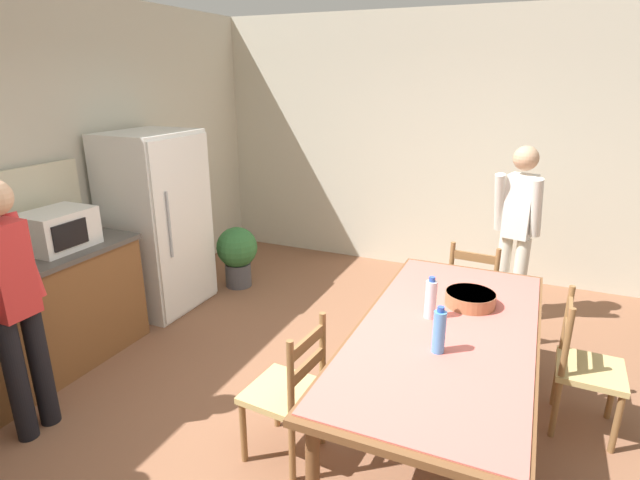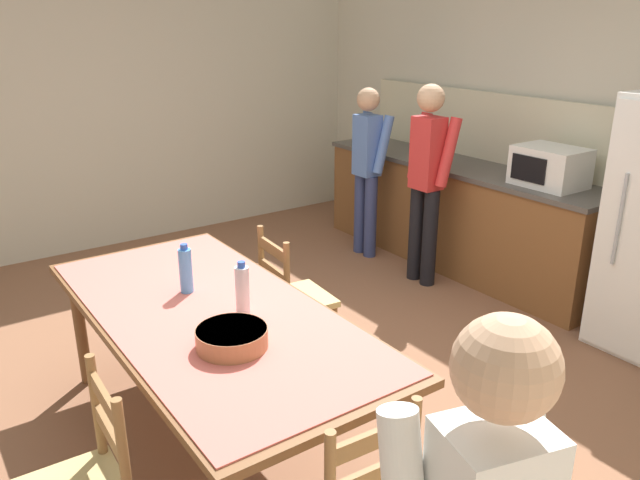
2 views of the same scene
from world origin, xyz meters
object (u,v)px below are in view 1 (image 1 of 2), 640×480
at_px(dining_table, 446,340).
at_px(chair_side_far_left, 288,392).
at_px(microwave, 58,230).
at_px(refrigerator, 157,222).
at_px(chair_head_end, 473,292).
at_px(bottle_off_centre, 431,299).
at_px(person_by_table, 517,226).
at_px(bottle_near_centre, 439,331).
at_px(serving_bowl, 470,298).
at_px(potted_plant, 237,253).
at_px(person_at_counter, 12,298).
at_px(chair_side_near_right, 584,367).

distance_m(dining_table, chair_side_far_left, 0.99).
height_order(microwave, dining_table, microwave).
distance_m(refrigerator, chair_head_end, 3.01).
bearing_deg(microwave, chair_side_far_left, -98.39).
xyz_separation_m(bottle_off_centre, person_by_table, (1.84, -0.40, 0.01)).
bearing_deg(bottle_near_centre, refrigerator, 68.45).
height_order(bottle_near_centre, chair_head_end, bottle_near_centre).
relative_size(refrigerator, bottle_off_centre, 6.41).
height_order(bottle_near_centre, person_by_table, person_by_table).
relative_size(serving_bowl, potted_plant, 0.48).
distance_m(refrigerator, person_at_counter, 1.91).
xyz_separation_m(bottle_near_centre, potted_plant, (1.85, 2.50, -0.53)).
bearing_deg(potted_plant, chair_side_near_right, -108.07).
distance_m(bottle_near_centre, serving_bowl, 0.67).
bearing_deg(potted_plant, microwave, 165.72).
relative_size(bottle_near_centre, chair_head_end, 0.30).
xyz_separation_m(microwave, person_at_counter, (-0.78, -0.52, -0.15)).
bearing_deg(bottle_near_centre, dining_table, -0.22).
xyz_separation_m(microwave, person_by_table, (2.14, -3.21, -0.17)).
distance_m(chair_side_far_left, person_at_counter, 1.76).
distance_m(microwave, person_by_table, 3.86).
height_order(person_at_counter, person_by_table, person_at_counter).
bearing_deg(bottle_off_centre, chair_head_end, -5.80).
xyz_separation_m(bottle_off_centre, person_at_counter, (-1.07, 2.30, 0.03)).
relative_size(dining_table, chair_side_near_right, 2.44).
xyz_separation_m(microwave, potted_plant, (1.76, -0.45, -0.70)).
xyz_separation_m(refrigerator, chair_side_near_right, (-0.38, -3.73, -0.42)).
relative_size(refrigerator, chair_head_end, 1.90).
relative_size(bottle_near_centre, person_by_table, 0.16).
bearing_deg(microwave, dining_table, -86.43).
relative_size(refrigerator, serving_bowl, 5.40).
bearing_deg(dining_table, chair_side_near_right, -58.36).
bearing_deg(bottle_near_centre, chair_head_end, -0.15).
relative_size(bottle_off_centre, serving_bowl, 0.84).
bearing_deg(chair_side_near_right, bottle_off_centre, 114.19).
distance_m(chair_side_far_left, chair_side_near_right, 1.90).
height_order(serving_bowl, potted_plant, serving_bowl).
height_order(bottle_off_centre, person_at_counter, person_at_counter).
distance_m(serving_bowl, person_by_table, 1.58).
bearing_deg(chair_head_end, bottle_near_centre, 93.51).
distance_m(person_by_table, potted_plant, 2.84).
bearing_deg(microwave, person_at_counter, -146.32).
height_order(serving_bowl, person_at_counter, person_at_counter).
bearing_deg(bottle_off_centre, serving_bowl, -36.70).
height_order(serving_bowl, chair_side_near_right, chair_side_near_right).
bearing_deg(bottle_off_centre, chair_side_far_left, 131.96).
bearing_deg(microwave, bottle_near_centre, -91.82).
bearing_deg(bottle_off_centre, potted_plant, 58.29).
bearing_deg(chair_side_near_right, dining_table, 123.41).
xyz_separation_m(chair_head_end, chair_side_near_right, (-0.90, -0.80, 0.00)).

